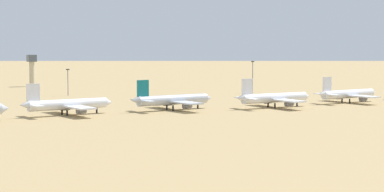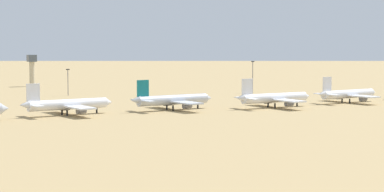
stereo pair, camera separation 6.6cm
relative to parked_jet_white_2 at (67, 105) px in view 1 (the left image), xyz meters
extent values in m
plane|color=tan|center=(43.63, -10.67, -4.05)|extent=(4000.00, 4000.00, 0.00)
pyramid|color=gray|center=(232.80, 1132.34, 31.92)|extent=(302.83, 267.22, 71.95)
pyramid|color=gray|center=(622.64, 952.54, 61.71)|extent=(312.13, 260.19, 131.51)
cone|color=silver|center=(-24.49, -6.23, 0.12)|extent=(3.30, 4.02, 3.77)
cylinder|color=white|center=(0.37, 0.04, 0.04)|extent=(31.38, 7.51, 3.89)
cone|color=white|center=(17.18, 2.03, 0.04)|extent=(3.33, 4.01, 3.70)
cone|color=white|center=(-16.44, -1.94, 0.62)|extent=(4.25, 3.74, 3.31)
cube|color=white|center=(-13.16, -1.55, 5.14)|extent=(5.08, 1.08, 6.32)
cube|color=white|center=(-13.61, 2.31, 0.43)|extent=(3.87, 6.93, 0.35)
cube|color=white|center=(-12.70, -5.42, 0.43)|extent=(3.87, 6.93, 0.35)
cube|color=white|center=(1.34, 0.16, -0.55)|extent=(10.21, 31.69, 0.54)
cylinder|color=slate|center=(1.45, 7.52, -1.91)|extent=(3.73, 2.54, 2.14)
cylinder|color=slate|center=(3.16, -6.98, -1.91)|extent=(3.73, 2.54, 2.14)
cylinder|color=black|center=(12.12, 1.43, -2.98)|extent=(0.68, 0.68, 2.14)
cylinder|color=black|center=(-1.35, 2.19, -2.98)|extent=(0.68, 0.68, 2.14)
cylinder|color=black|center=(-0.80, -2.45, -2.98)|extent=(0.68, 0.68, 2.14)
cylinder|color=silver|center=(43.87, -0.21, 0.11)|extent=(31.91, 7.30, 3.96)
cone|color=silver|center=(60.99, 1.63, 0.11)|extent=(3.35, 4.06, 3.76)
cone|color=silver|center=(26.75, -2.04, 0.70)|extent=(4.29, 3.77, 3.36)
cube|color=#14727A|center=(30.10, -1.68, 5.30)|extent=(5.17, 1.04, 6.43)
cube|color=silver|center=(29.68, 2.26, 0.50)|extent=(3.86, 7.03, 0.36)
cube|color=silver|center=(30.52, -5.62, 0.50)|extent=(3.86, 7.03, 0.36)
cube|color=silver|center=(44.86, -0.10, -0.49)|extent=(10.06, 32.20, 0.55)
cylinder|color=slate|center=(45.05, 7.38, -1.87)|extent=(3.77, 2.54, 2.18)
cylinder|color=slate|center=(46.63, -7.38, -1.87)|extent=(3.77, 2.54, 2.18)
cylinder|color=black|center=(55.84, 1.07, -2.96)|extent=(0.69, 0.69, 2.18)
cylinder|color=black|center=(42.14, 2.00, -2.96)|extent=(0.69, 0.69, 2.18)
cylinder|color=black|center=(42.65, -2.73, -2.96)|extent=(0.69, 0.69, 2.18)
cylinder|color=white|center=(85.89, -10.39, 0.09)|extent=(31.69, 5.53, 3.94)
cone|color=white|center=(103.01, -9.53, 0.09)|extent=(3.14, 3.89, 3.74)
cone|color=white|center=(68.76, -11.26, 0.68)|extent=(4.11, 3.55, 3.35)
cube|color=white|center=(72.11, -11.09, 5.26)|extent=(5.14, 0.75, 6.40)
cube|color=white|center=(71.91, -7.16, 0.48)|extent=(3.49, 6.85, 0.35)
cube|color=white|center=(72.31, -15.03, 0.48)|extent=(3.49, 6.85, 0.35)
cube|color=white|center=(86.87, -10.34, -0.50)|extent=(8.29, 31.83, 0.55)
cylinder|color=slate|center=(87.48, -2.91, -1.88)|extent=(3.65, 2.34, 2.17)
cylinder|color=slate|center=(88.23, -17.68, -1.88)|extent=(3.65, 2.34, 2.17)
cylinder|color=black|center=(97.85, -9.79, -2.97)|extent=(0.69, 0.69, 2.17)
cylinder|color=black|center=(84.29, -8.11, -2.97)|extent=(0.69, 0.69, 2.17)
cylinder|color=black|center=(84.53, -12.83, -2.97)|extent=(0.69, 0.69, 2.17)
cylinder|color=white|center=(128.67, -5.93, -0.05)|extent=(30.72, 7.58, 3.81)
cone|color=white|center=(145.11, -3.86, -0.05)|extent=(3.29, 3.95, 3.62)
cone|color=white|center=(112.22, -8.00, 0.52)|extent=(4.18, 3.69, 3.24)
cube|color=white|center=(115.44, -7.60, 4.95)|extent=(4.97, 1.09, 6.19)
cube|color=white|center=(114.96, -3.82, 0.33)|extent=(3.83, 6.81, 0.34)
cube|color=white|center=(115.91, -11.38, 0.33)|extent=(3.83, 6.81, 0.34)
cube|color=white|center=(129.61, -5.81, -0.62)|extent=(10.23, 31.05, 0.53)
cylinder|color=slate|center=(129.67, 1.39, -1.95)|extent=(3.66, 2.51, 2.10)
cylinder|color=slate|center=(131.45, -12.78, -1.95)|extent=(3.66, 2.51, 2.10)
cylinder|color=black|center=(140.16, -4.49, -3.00)|extent=(0.67, 0.67, 2.10)
cylinder|color=black|center=(126.96, -3.84, -3.00)|extent=(0.67, 0.67, 2.10)
cylinder|color=black|center=(127.53, -8.38, -3.00)|extent=(0.67, 0.67, 2.10)
cylinder|color=#C6B793|center=(32.30, 175.56, 3.53)|extent=(3.20, 3.20, 15.16)
cube|color=#4C5660|center=(32.30, 175.56, 13.25)|extent=(5.20, 5.20, 4.28)
cylinder|color=#59595E|center=(29.55, 93.60, 2.51)|extent=(0.36, 0.36, 13.11)
cube|color=#333333|center=(29.55, 93.60, 9.31)|extent=(1.80, 0.50, 0.50)
cylinder|color=#59595E|center=(123.63, 66.55, 4.26)|extent=(0.36, 0.36, 16.62)
cube|color=#333333|center=(123.63, 66.55, 12.82)|extent=(1.80, 0.50, 0.50)
camera|label=1|loc=(-78.94, -254.85, 23.54)|focal=66.04mm
camera|label=2|loc=(-78.88, -254.88, 23.54)|focal=66.04mm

